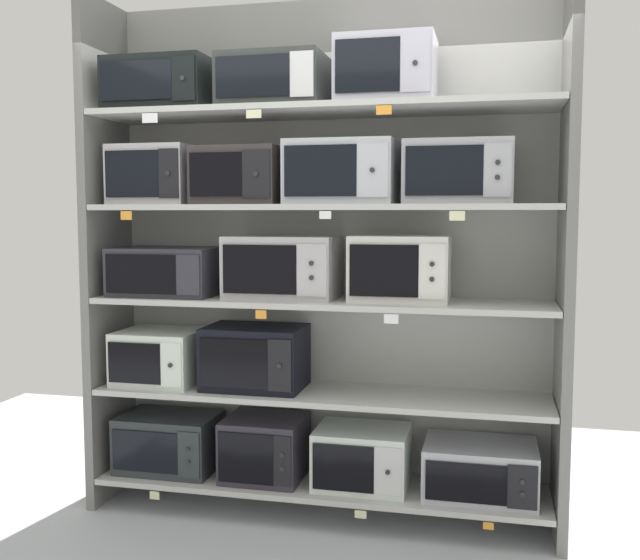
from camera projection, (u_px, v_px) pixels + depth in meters
name	position (u px, v px, depth m)	size (l,w,h in m)	color
back_panel	(331.00, 255.00, 4.15)	(2.60, 0.04, 2.78)	#B2B2AD
upright_left	(107.00, 254.00, 4.16)	(0.05, 0.50, 2.78)	slate
upright_right	(566.00, 261.00, 3.60)	(0.05, 0.50, 2.78)	slate
shelf_0	(320.00, 484.00, 4.00)	(2.40, 0.50, 0.03)	beige
microwave_0	(169.00, 442.00, 4.17)	(0.54, 0.39, 0.31)	#2B3133
microwave_1	(265.00, 447.00, 4.04)	(0.42, 0.41, 0.33)	#302B36
microwave_2	(362.00, 457.00, 3.92)	(0.49, 0.40, 0.31)	silver
microwave_3	(480.00, 470.00, 3.79)	(0.57, 0.43, 0.27)	#B2B4BC
price_tag_0	(155.00, 495.00, 3.94)	(0.05, 0.00, 0.04)	beige
price_tag_1	(361.00, 514.00, 3.69)	(0.06, 0.00, 0.04)	beige
price_tag_2	(488.00, 526.00, 3.55)	(0.05, 0.00, 0.03)	orange
shelf_1	(320.00, 394.00, 3.95)	(2.40, 0.50, 0.03)	beige
microwave_4	(160.00, 357.00, 4.14)	(0.45, 0.42, 0.29)	silver
microwave_5	(255.00, 357.00, 4.01)	(0.53, 0.39, 0.34)	black
shelf_2	(320.00, 302.00, 3.91)	(2.40, 0.50, 0.03)	beige
microwave_6	(168.00, 271.00, 4.08)	(0.56, 0.43, 0.26)	#2F2F37
microwave_7	(282.00, 267.00, 3.93)	(0.58, 0.37, 0.33)	#B7B3B7
microwave_8	(400.00, 269.00, 3.79)	(0.50, 0.34, 0.34)	silver
price_tag_3	(261.00, 315.00, 3.72)	(0.06, 0.00, 0.04)	orange
price_tag_4	(391.00, 319.00, 3.57)	(0.07, 0.00, 0.05)	white
shelf_3	(320.00, 207.00, 3.86)	(2.40, 0.50, 0.03)	beige
microwave_9	(156.00, 175.00, 4.05)	(0.44, 0.37, 0.32)	#BAB6BA
microwave_10	(241.00, 176.00, 3.94)	(0.46, 0.41, 0.30)	#352F2F
microwave_11	(343.00, 173.00, 3.81)	(0.55, 0.42, 0.32)	#B4B8BF
microwave_12	(458.00, 172.00, 3.68)	(0.53, 0.34, 0.32)	#A5A6AB
price_tag_5	(126.00, 216.00, 3.84)	(0.06, 0.00, 0.05)	orange
price_tag_6	(325.00, 215.00, 3.60)	(0.06, 0.00, 0.04)	white
price_tag_7	(457.00, 216.00, 3.45)	(0.07, 0.00, 0.04)	beige
shelf_4	(320.00, 111.00, 3.81)	(2.40, 0.50, 0.03)	beige
microwave_13	(164.00, 87.00, 3.99)	(0.55, 0.44, 0.28)	black
microwave_14	(274.00, 82.00, 3.85)	(0.54, 0.41, 0.27)	#2C312F
microwave_15	(386.00, 72.00, 3.72)	(0.49, 0.39, 0.33)	#B4B2C1
price_tag_8	(150.00, 118.00, 3.76)	(0.08, 0.00, 0.05)	white
price_tag_9	(254.00, 114.00, 3.63)	(0.08, 0.00, 0.04)	beige
price_tag_10	(384.00, 110.00, 3.49)	(0.07, 0.00, 0.04)	orange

